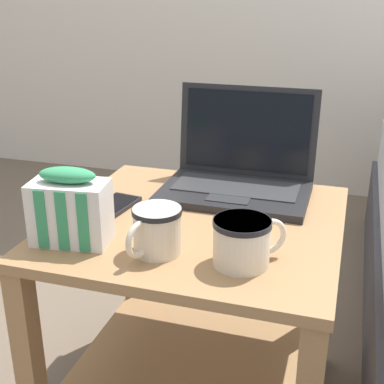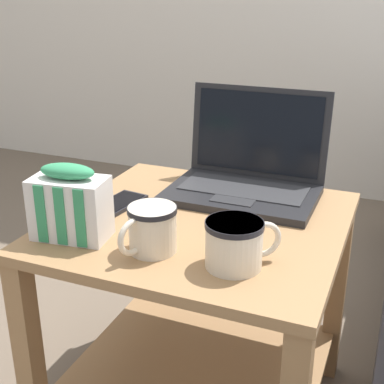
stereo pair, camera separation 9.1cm
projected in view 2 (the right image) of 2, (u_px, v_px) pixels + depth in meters
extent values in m
cube|color=#997047|center=(200.00, 225.00, 1.14)|extent=(0.60, 0.58, 0.02)
cube|color=#997047|center=(199.00, 367.00, 1.28)|extent=(0.56, 0.54, 0.02)
cube|color=#997047|center=(30.00, 366.00, 1.11)|extent=(0.04, 0.04, 0.49)
cube|color=#997047|center=(146.00, 254.00, 1.56)|extent=(0.04, 0.04, 0.49)
cube|color=#997047|center=(336.00, 293.00, 1.37)|extent=(0.04, 0.04, 0.49)
cube|color=black|center=(241.00, 195.00, 1.25)|extent=(0.34, 0.23, 0.02)
cube|color=#2D2D30|center=(244.00, 188.00, 1.26)|extent=(0.29, 0.12, 0.00)
cube|color=#2D2D30|center=(233.00, 200.00, 1.19)|extent=(0.10, 0.05, 0.00)
cube|color=black|center=(258.00, 132.00, 1.31)|extent=(0.34, 0.04, 0.22)
cube|color=black|center=(258.00, 133.00, 1.31)|extent=(0.31, 0.03, 0.19)
cube|color=yellow|center=(278.00, 125.00, 1.30)|extent=(0.04, 0.01, 0.03)
cube|color=black|center=(282.00, 127.00, 1.29)|extent=(0.04, 0.01, 0.05)
cube|color=green|center=(281.00, 145.00, 1.30)|extent=(0.04, 0.01, 0.03)
cube|color=orange|center=(233.00, 133.00, 1.35)|extent=(0.05, 0.00, 0.02)
cylinder|color=beige|center=(234.00, 244.00, 0.94)|extent=(0.10, 0.10, 0.09)
cylinder|color=black|center=(235.00, 225.00, 0.92)|extent=(0.10, 0.10, 0.01)
cylinder|color=black|center=(234.00, 229.00, 0.93)|extent=(0.09, 0.09, 0.01)
torus|color=beige|center=(263.00, 240.00, 0.95)|extent=(0.06, 0.05, 0.07)
cylinder|color=beige|center=(153.00, 229.00, 0.99)|extent=(0.09, 0.09, 0.09)
cylinder|color=black|center=(152.00, 210.00, 0.98)|extent=(0.09, 0.09, 0.01)
cylinder|color=black|center=(152.00, 214.00, 0.98)|extent=(0.08, 0.08, 0.01)
torus|color=beige|center=(133.00, 237.00, 0.96)|extent=(0.03, 0.07, 0.07)
cube|color=silver|center=(71.00, 208.00, 1.04)|extent=(0.16, 0.10, 0.12)
cube|color=#338C59|center=(41.00, 214.00, 1.01)|extent=(0.02, 0.01, 0.12)
cube|color=#338C59|center=(60.00, 217.00, 1.00)|extent=(0.02, 0.01, 0.12)
cube|color=#338C59|center=(80.00, 219.00, 0.99)|extent=(0.02, 0.01, 0.12)
ellipsoid|color=#338C59|center=(67.00, 171.00, 1.01)|extent=(0.12, 0.06, 0.03)
cube|color=black|center=(118.00, 204.00, 1.21)|extent=(0.09, 0.15, 0.01)
cube|color=black|center=(117.00, 202.00, 1.21)|extent=(0.08, 0.14, 0.00)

